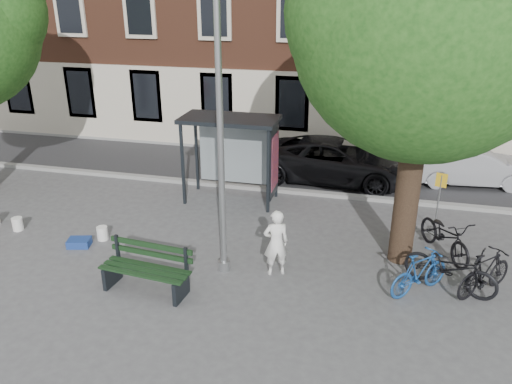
{
  "coord_description": "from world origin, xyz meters",
  "views": [
    {
      "loc": [
        3.12,
        -9.63,
        6.18
      ],
      "look_at": [
        0.4,
        1.53,
        1.4
      ],
      "focal_mm": 35.0,
      "sensor_mm": 36.0,
      "label": 1
    }
  ],
  "objects_px": {
    "painter": "(276,243)",
    "bike_b": "(420,273)",
    "bus_shelter": "(244,140)",
    "bench": "(147,271)",
    "car_dark": "(335,160)",
    "bike_a": "(451,268)",
    "bike_d": "(485,273)",
    "lamppost": "(221,157)",
    "car_silver": "(471,166)",
    "notice_sign": "(440,191)",
    "bike_c": "(445,235)"
  },
  "relations": [
    {
      "from": "bench",
      "to": "car_dark",
      "type": "distance_m",
      "value": 8.33
    },
    {
      "from": "lamppost",
      "to": "bike_a",
      "type": "relative_size",
      "value": 3.03
    },
    {
      "from": "bike_a",
      "to": "car_silver",
      "type": "xyz_separation_m",
      "value": [
        1.36,
        6.75,
        0.12
      ]
    },
    {
      "from": "bike_d",
      "to": "car_silver",
      "type": "bearing_deg",
      "value": -50.17
    },
    {
      "from": "bench",
      "to": "car_dark",
      "type": "xyz_separation_m",
      "value": [
        3.3,
        7.64,
        0.25
      ]
    },
    {
      "from": "painter",
      "to": "bus_shelter",
      "type": "bearing_deg",
      "value": -88.78
    },
    {
      "from": "bus_shelter",
      "to": "painter",
      "type": "bearing_deg",
      "value": -65.48
    },
    {
      "from": "bike_c",
      "to": "car_dark",
      "type": "height_order",
      "value": "car_dark"
    },
    {
      "from": "bike_c",
      "to": "bike_d",
      "type": "distance_m",
      "value": 1.69
    },
    {
      "from": "bike_b",
      "to": "notice_sign",
      "type": "bearing_deg",
      "value": -54.13
    },
    {
      "from": "car_silver",
      "to": "lamppost",
      "type": "bearing_deg",
      "value": 131.78
    },
    {
      "from": "bench",
      "to": "car_dark",
      "type": "height_order",
      "value": "car_dark"
    },
    {
      "from": "bus_shelter",
      "to": "car_silver",
      "type": "bearing_deg",
      "value": 23.76
    },
    {
      "from": "lamppost",
      "to": "bike_b",
      "type": "xyz_separation_m",
      "value": [
        4.35,
        0.12,
        -2.29
      ]
    },
    {
      "from": "car_dark",
      "to": "car_silver",
      "type": "distance_m",
      "value": 4.49
    },
    {
      "from": "lamppost",
      "to": "painter",
      "type": "xyz_separation_m",
      "value": [
        1.2,
        0.14,
        -1.99
      ]
    },
    {
      "from": "bench",
      "to": "car_silver",
      "type": "bearing_deg",
      "value": 53.08
    },
    {
      "from": "bike_d",
      "to": "car_silver",
      "type": "height_order",
      "value": "car_silver"
    },
    {
      "from": "lamppost",
      "to": "notice_sign",
      "type": "distance_m",
      "value": 6.13
    },
    {
      "from": "bench",
      "to": "notice_sign",
      "type": "xyz_separation_m",
      "value": [
        6.32,
        4.42,
        0.7
      ]
    },
    {
      "from": "notice_sign",
      "to": "bike_a",
      "type": "bearing_deg",
      "value": -69.66
    },
    {
      "from": "car_dark",
      "to": "notice_sign",
      "type": "relative_size",
      "value": 3.08
    },
    {
      "from": "bike_d",
      "to": "painter",
      "type": "bearing_deg",
      "value": 49.02
    },
    {
      "from": "bike_a",
      "to": "car_silver",
      "type": "height_order",
      "value": "car_silver"
    },
    {
      "from": "lamppost",
      "to": "bench",
      "type": "height_order",
      "value": "lamppost"
    },
    {
      "from": "bike_d",
      "to": "car_silver",
      "type": "xyz_separation_m",
      "value": [
        0.67,
        6.75,
        0.15
      ]
    },
    {
      "from": "bike_b",
      "to": "bike_c",
      "type": "xyz_separation_m",
      "value": [
        0.69,
        1.86,
        0.04
      ]
    },
    {
      "from": "bus_shelter",
      "to": "car_silver",
      "type": "xyz_separation_m",
      "value": [
        6.97,
        3.07,
        -1.27
      ]
    },
    {
      "from": "lamppost",
      "to": "car_dark",
      "type": "bearing_deg",
      "value": 73.4
    },
    {
      "from": "bike_c",
      "to": "lamppost",
      "type": "bearing_deg",
      "value": 173.92
    },
    {
      "from": "lamppost",
      "to": "bike_a",
      "type": "xyz_separation_m",
      "value": [
        5.0,
        0.42,
        -2.25
      ]
    },
    {
      "from": "bench",
      "to": "bike_b",
      "type": "relative_size",
      "value": 1.25
    },
    {
      "from": "painter",
      "to": "bike_d",
      "type": "distance_m",
      "value": 4.51
    },
    {
      "from": "painter",
      "to": "car_dark",
      "type": "distance_m",
      "value": 6.36
    },
    {
      "from": "painter",
      "to": "bike_b",
      "type": "relative_size",
      "value": 0.98
    },
    {
      "from": "bike_c",
      "to": "painter",
      "type": "bearing_deg",
      "value": 178.05
    },
    {
      "from": "bike_b",
      "to": "bus_shelter",
      "type": "bearing_deg",
      "value": 7.83
    },
    {
      "from": "bike_b",
      "to": "bench",
      "type": "bearing_deg",
      "value": 59.41
    },
    {
      "from": "lamppost",
      "to": "painter",
      "type": "distance_m",
      "value": 2.33
    },
    {
      "from": "bike_d",
      "to": "car_silver",
      "type": "relative_size",
      "value": 0.42
    },
    {
      "from": "bike_a",
      "to": "car_dark",
      "type": "relative_size",
      "value": 0.39
    },
    {
      "from": "painter",
      "to": "bike_a",
      "type": "relative_size",
      "value": 0.79
    },
    {
      "from": "bench",
      "to": "notice_sign",
      "type": "bearing_deg",
      "value": 40.88
    },
    {
      "from": "painter",
      "to": "bike_d",
      "type": "bearing_deg",
      "value": 160.25
    },
    {
      "from": "bike_d",
      "to": "car_dark",
      "type": "distance_m",
      "value": 7.12
    },
    {
      "from": "bike_c",
      "to": "bike_a",
      "type": "bearing_deg",
      "value": -119.0
    },
    {
      "from": "bus_shelter",
      "to": "bike_a",
      "type": "height_order",
      "value": "bus_shelter"
    },
    {
      "from": "bus_shelter",
      "to": "painter",
      "type": "relative_size",
      "value": 1.79
    },
    {
      "from": "bike_a",
      "to": "bike_d",
      "type": "bearing_deg",
      "value": -66.72
    },
    {
      "from": "bike_c",
      "to": "car_silver",
      "type": "distance_m",
      "value": 5.36
    }
  ]
}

